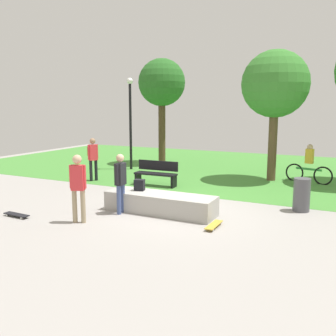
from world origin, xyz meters
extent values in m
plane|color=#9E9993|center=(0.00, 0.00, 0.00)|extent=(28.00, 28.00, 0.00)
cube|color=#478C38|center=(0.00, 7.93, 0.00)|extent=(26.60, 12.14, 0.01)
cube|color=#A8A59E|center=(-0.23, -0.34, 0.27)|extent=(3.11, 0.90, 0.53)
cube|color=black|center=(-0.95, -0.23, 0.69)|extent=(0.32, 0.25, 0.32)
cylinder|color=tan|center=(-1.55, -1.99, 0.42)|extent=(0.12, 0.12, 0.84)
cylinder|color=tan|center=(-1.76, -2.06, 0.42)|extent=(0.12, 0.12, 0.84)
cube|color=red|center=(-1.66, -2.03, 1.16)|extent=(0.37, 0.29, 0.63)
cylinder|color=red|center=(-1.50, -1.97, 1.18)|extent=(0.09, 0.09, 0.58)
cylinder|color=red|center=(-1.82, -2.08, 1.18)|extent=(0.09, 0.09, 0.58)
sphere|color=tan|center=(-1.66, -2.03, 1.62)|extent=(0.23, 0.23, 0.23)
cylinder|color=#3F5184|center=(-1.18, -0.75, 0.40)|extent=(0.12, 0.12, 0.80)
cylinder|color=#3F5184|center=(-1.16, -0.97, 0.40)|extent=(0.12, 0.12, 0.80)
cube|color=black|center=(-1.17, -0.86, 1.10)|extent=(0.22, 0.33, 0.60)
cylinder|color=black|center=(-1.18, -0.69, 1.12)|extent=(0.09, 0.09, 0.55)
cylinder|color=black|center=(-1.16, -1.03, 1.12)|extent=(0.09, 0.09, 0.55)
sphere|color=tan|center=(-1.17, -0.86, 1.53)|extent=(0.22, 0.22, 0.22)
cube|color=gold|center=(1.53, -0.90, 0.07)|extent=(0.21, 0.80, 0.02)
cylinder|color=silver|center=(1.45, -0.62, 0.03)|extent=(0.03, 0.06, 0.06)
cylinder|color=silver|center=(1.61, -0.62, 0.03)|extent=(0.03, 0.06, 0.06)
cylinder|color=silver|center=(1.45, -1.18, 0.03)|extent=(0.03, 0.06, 0.06)
cylinder|color=silver|center=(1.61, -1.18, 0.03)|extent=(0.03, 0.06, 0.06)
cube|color=black|center=(-3.47, -2.39, 0.07)|extent=(0.81, 0.24, 0.02)
cylinder|color=silver|center=(-3.76, -2.46, 0.03)|extent=(0.06, 0.03, 0.06)
cylinder|color=silver|center=(-3.75, -2.30, 0.03)|extent=(0.06, 0.03, 0.06)
cylinder|color=silver|center=(-3.20, -2.48, 0.03)|extent=(0.06, 0.03, 0.06)
cylinder|color=silver|center=(-3.19, -2.32, 0.03)|extent=(0.06, 0.03, 0.06)
cube|color=black|center=(-2.00, 2.70, 0.45)|extent=(1.61, 0.49, 0.06)
cube|color=black|center=(-2.00, 2.92, 0.73)|extent=(1.60, 0.11, 0.36)
cube|color=black|center=(-1.26, 2.73, 0.23)|extent=(0.09, 0.40, 0.45)
cube|color=black|center=(-2.73, 2.68, 0.23)|extent=(0.09, 0.40, 0.45)
cylinder|color=#4C3823|center=(-4.27, 7.68, 1.69)|extent=(0.36, 0.36, 3.39)
sphere|color=#286623|center=(-4.27, 7.68, 4.09)|extent=(2.35, 2.35, 2.35)
cylinder|color=brown|center=(1.63, 5.67, 1.49)|extent=(0.34, 0.34, 2.98)
sphere|color=#387F2D|center=(1.63, 5.67, 3.76)|extent=(2.57, 2.57, 2.57)
cylinder|color=black|center=(-4.77, 5.49, 1.96)|extent=(0.12, 0.12, 3.92)
sphere|color=silver|center=(-4.77, 5.49, 4.04)|extent=(0.28, 0.28, 0.28)
cylinder|color=#4C4C51|center=(3.25, 1.54, 0.47)|extent=(0.46, 0.46, 0.94)
cylinder|color=black|center=(-4.59, 2.56, 0.41)|extent=(0.12, 0.12, 0.82)
cylinder|color=black|center=(-4.69, 2.37, 0.41)|extent=(0.12, 0.12, 0.82)
cube|color=red|center=(-4.64, 2.47, 1.13)|extent=(0.32, 0.38, 0.62)
cylinder|color=red|center=(-4.56, 2.62, 1.15)|extent=(0.09, 0.09, 0.57)
cylinder|color=red|center=(-4.72, 2.32, 1.15)|extent=(0.09, 0.09, 0.57)
sphere|color=#9E7556|center=(-4.64, 2.47, 1.58)|extent=(0.22, 0.22, 0.22)
cube|color=olive|center=(-4.78, 2.54, 1.16)|extent=(0.26, 0.30, 0.36)
torus|color=black|center=(2.48, 5.96, 0.33)|extent=(0.71, 0.24, 0.72)
torus|color=black|center=(3.54, 5.68, 0.33)|extent=(0.71, 0.24, 0.72)
cube|color=#338C3F|center=(3.01, 5.82, 0.53)|extent=(0.97, 0.29, 0.08)
cube|color=gold|center=(3.01, 5.82, 1.03)|extent=(0.32, 0.25, 0.56)
sphere|color=tan|center=(3.01, 5.82, 1.38)|extent=(0.22, 0.22, 0.22)
camera|label=1|loc=(4.34, -9.14, 2.90)|focal=39.63mm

